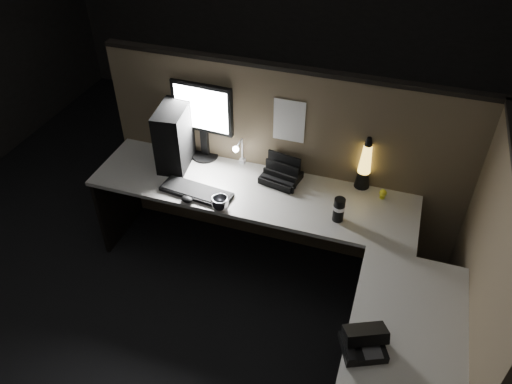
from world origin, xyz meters
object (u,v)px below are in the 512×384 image
(keyboard, at_px, (196,192))
(lava_lamp, at_px, (365,167))
(pc_tower, at_px, (176,134))
(monitor, at_px, (203,114))
(desk_phone, at_px, (363,342))

(keyboard, bearing_deg, lava_lamp, 28.64)
(pc_tower, xyz_separation_m, monitor, (0.17, 0.12, 0.13))
(pc_tower, distance_m, monitor, 0.24)
(pc_tower, height_order, lava_lamp, pc_tower)
(monitor, relative_size, desk_phone, 2.23)
(monitor, distance_m, keyboard, 0.58)
(lava_lamp, relative_size, desk_phone, 1.50)
(pc_tower, bearing_deg, monitor, 27.45)
(pc_tower, xyz_separation_m, keyboard, (0.28, -0.33, -0.22))
(pc_tower, distance_m, keyboard, 0.48)
(keyboard, relative_size, lava_lamp, 1.26)
(lava_lamp, xyz_separation_m, desk_phone, (0.21, -1.30, -0.12))
(desk_phone, bearing_deg, lava_lamp, 74.76)
(keyboard, xyz_separation_m, desk_phone, (1.28, -0.86, 0.04))
(keyboard, height_order, lava_lamp, lava_lamp)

